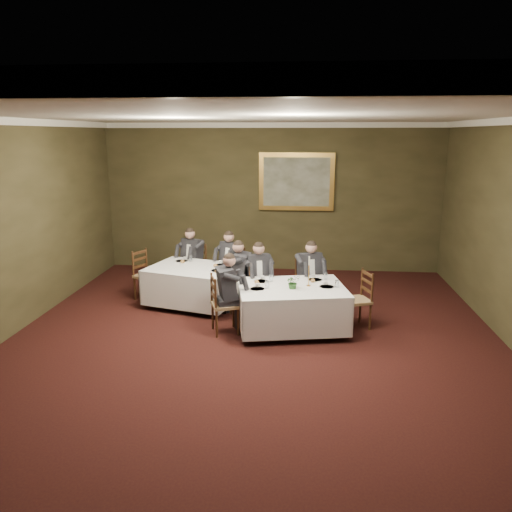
% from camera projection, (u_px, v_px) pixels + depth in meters
% --- Properties ---
extents(ground, '(10.00, 10.00, 0.00)m').
position_uv_depth(ground, '(250.00, 355.00, 7.51)').
color(ground, black).
rests_on(ground, ground).
extents(ceiling, '(8.00, 10.00, 0.10)m').
position_uv_depth(ceiling, '(250.00, 114.00, 6.67)').
color(ceiling, silver).
rests_on(ceiling, back_wall).
extents(back_wall, '(8.00, 0.10, 3.50)m').
position_uv_depth(back_wall, '(272.00, 198.00, 11.93)').
color(back_wall, '#302C18').
rests_on(back_wall, ground).
extents(front_wall, '(8.00, 0.10, 3.50)m').
position_uv_depth(front_wall, '(135.00, 474.00, 2.26)').
color(front_wall, '#302C18').
rests_on(front_wall, ground).
extents(crown_molding, '(8.00, 10.00, 0.12)m').
position_uv_depth(crown_molding, '(250.00, 119.00, 6.69)').
color(crown_molding, white).
rests_on(crown_molding, back_wall).
extents(table_main, '(2.01, 1.67, 0.67)m').
position_uv_depth(table_main, '(291.00, 305.00, 8.40)').
color(table_main, '#33190E').
rests_on(table_main, ground).
extents(table_second, '(1.93, 1.66, 0.67)m').
position_uv_depth(table_second, '(193.00, 283.00, 9.62)').
color(table_second, '#33190E').
rests_on(table_second, ground).
extents(chair_main_backleft, '(0.55, 0.54, 1.00)m').
position_uv_depth(chair_main_backleft, '(257.00, 298.00, 9.27)').
color(chair_main_backleft, olive).
rests_on(chair_main_backleft, ground).
extents(diner_main_backleft, '(0.53, 0.58, 1.35)m').
position_uv_depth(diner_main_backleft, '(258.00, 286.00, 9.21)').
color(diner_main_backleft, black).
rests_on(diner_main_backleft, chair_main_backleft).
extents(chair_main_backright, '(0.56, 0.55, 1.00)m').
position_uv_depth(chair_main_backright, '(308.00, 296.00, 9.37)').
color(chair_main_backright, olive).
rests_on(chair_main_backright, ground).
extents(diner_main_backright, '(0.55, 0.59, 1.35)m').
position_uv_depth(diner_main_backright, '(309.00, 284.00, 9.30)').
color(diner_main_backright, black).
rests_on(diner_main_backright, chair_main_backright).
extents(chair_main_endleft, '(0.54, 0.56, 1.00)m').
position_uv_depth(chair_main_endleft, '(225.00, 316.00, 8.33)').
color(chair_main_endleft, olive).
rests_on(chair_main_endleft, ground).
extents(diner_main_endleft, '(0.59, 0.54, 1.35)m').
position_uv_depth(diner_main_endleft, '(225.00, 303.00, 8.27)').
color(diner_main_endleft, black).
rests_on(diner_main_endleft, chair_main_endleft).
extents(chair_main_endright, '(0.55, 0.56, 1.00)m').
position_uv_depth(chair_main_endright, '(356.00, 311.00, 8.55)').
color(chair_main_endright, olive).
rests_on(chair_main_endright, ground).
extents(chair_sec_backleft, '(0.58, 0.57, 1.00)m').
position_uv_depth(chair_sec_backleft, '(194.00, 277.00, 10.58)').
color(chair_sec_backleft, olive).
rests_on(chair_sec_backleft, ground).
extents(diner_sec_backleft, '(0.57, 0.61, 1.35)m').
position_uv_depth(diner_sec_backleft, '(193.00, 267.00, 10.52)').
color(diner_sec_backleft, black).
rests_on(diner_sec_backleft, chair_sec_backleft).
extents(chair_sec_backright, '(0.59, 0.58, 1.00)m').
position_uv_depth(chair_sec_backright, '(232.00, 282.00, 10.27)').
color(chair_sec_backright, olive).
rests_on(chair_sec_backright, ground).
extents(diner_sec_backright, '(0.58, 0.61, 1.35)m').
position_uv_depth(diner_sec_backright, '(232.00, 271.00, 10.21)').
color(diner_sec_backright, black).
rests_on(diner_sec_backright, chair_sec_backright).
extents(chair_sec_endright, '(0.49, 0.50, 1.00)m').
position_uv_depth(chair_sec_endright, '(243.00, 297.00, 9.30)').
color(chair_sec_endright, olive).
rests_on(chair_sec_endright, ground).
extents(diner_sec_endright, '(0.54, 0.47, 1.35)m').
position_uv_depth(diner_sec_endright, '(243.00, 285.00, 9.24)').
color(diner_sec_endright, black).
rests_on(diner_sec_endright, chair_sec_endright).
extents(chair_sec_endleft, '(0.57, 0.58, 1.00)m').
position_uv_depth(chair_sec_endleft, '(148.00, 285.00, 10.03)').
color(chair_sec_endleft, olive).
rests_on(chair_sec_endleft, ground).
extents(centerpiece, '(0.28, 0.27, 0.25)m').
position_uv_depth(centerpiece, '(293.00, 281.00, 8.20)').
color(centerpiece, '#2D5926').
rests_on(centerpiece, table_main).
extents(candlestick, '(0.08, 0.08, 0.53)m').
position_uv_depth(candlestick, '(309.00, 275.00, 8.32)').
color(candlestick, '#B98138').
rests_on(candlestick, table_main).
extents(place_setting_table_main, '(0.33, 0.31, 0.14)m').
position_uv_depth(place_setting_table_main, '(264.00, 279.00, 8.65)').
color(place_setting_table_main, white).
rests_on(place_setting_table_main, table_main).
extents(place_setting_table_second, '(0.33, 0.31, 0.14)m').
position_uv_depth(place_setting_table_second, '(184.00, 259.00, 10.03)').
color(place_setting_table_second, white).
rests_on(place_setting_table_second, table_second).
extents(painting, '(1.77, 0.09, 1.35)m').
position_uv_depth(painting, '(296.00, 182.00, 11.72)').
color(painting, gold).
rests_on(painting, back_wall).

